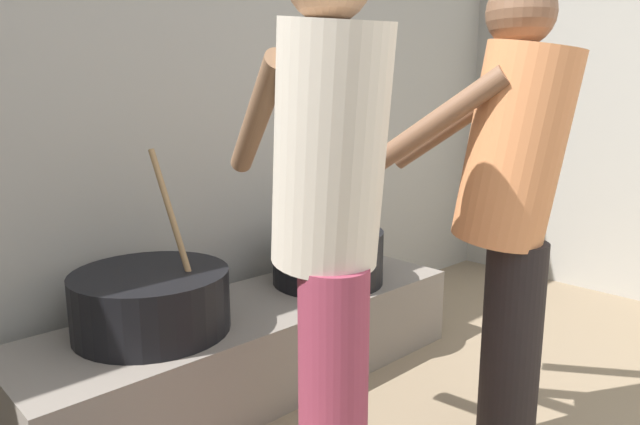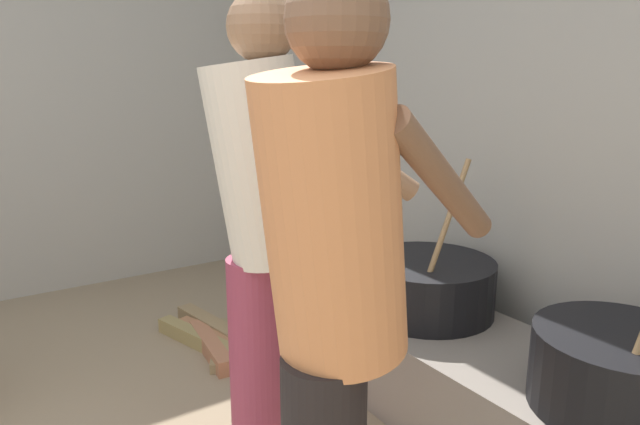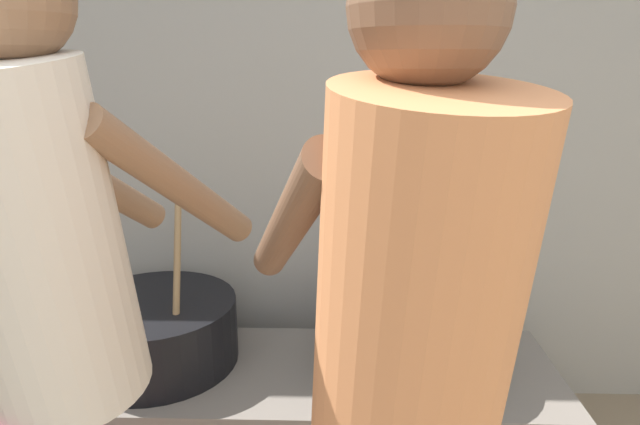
% 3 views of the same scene
% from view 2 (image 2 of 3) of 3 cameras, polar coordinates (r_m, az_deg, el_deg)
% --- Properties ---
extents(block_enclosure_rear, '(5.46, 0.20, 2.43)m').
position_cam_2_polar(block_enclosure_rear, '(2.67, 23.24, 8.23)').
color(block_enclosure_rear, '#9E998E').
rests_on(block_enclosure_rear, ground_plane).
extents(hearth_ledge, '(2.01, 0.60, 0.37)m').
position_cam_2_polar(hearth_ledge, '(2.48, 16.85, -16.70)').
color(hearth_ledge, slate).
rests_on(hearth_ledge, ground_plane).
extents(cooking_pot_main, '(0.54, 0.54, 0.71)m').
position_cam_2_polar(cooking_pot_main, '(2.12, 27.08, -13.56)').
color(cooking_pot_main, black).
rests_on(cooking_pot_main, hearth_ledge).
extents(cooking_pot_secondary, '(0.59, 0.59, 0.69)m').
position_cam_2_polar(cooking_pot_secondary, '(2.66, 10.34, -7.01)').
color(cooking_pot_secondary, black).
rests_on(cooking_pot_secondary, hearth_ledge).
extents(cook_in_orange_shirt, '(0.51, 0.73, 1.62)m').
position_cam_2_polar(cook_in_orange_shirt, '(1.32, 1.32, -7.86)').
color(cook_in_orange_shirt, black).
rests_on(cook_in_orange_shirt, ground_plane).
extents(cook_in_cream_shirt, '(0.56, 0.75, 1.66)m').
position_cam_2_polar(cook_in_cream_shirt, '(1.95, -5.43, -0.16)').
color(cook_in_cream_shirt, '#8C3347').
rests_on(cook_in_cream_shirt, ground_plane).
extents(firewood_pile, '(0.78, 0.36, 0.09)m').
position_cam_2_polar(firewood_pile, '(3.22, -10.40, -11.95)').
color(firewood_pile, olive).
rests_on(firewood_pile, ground_plane).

